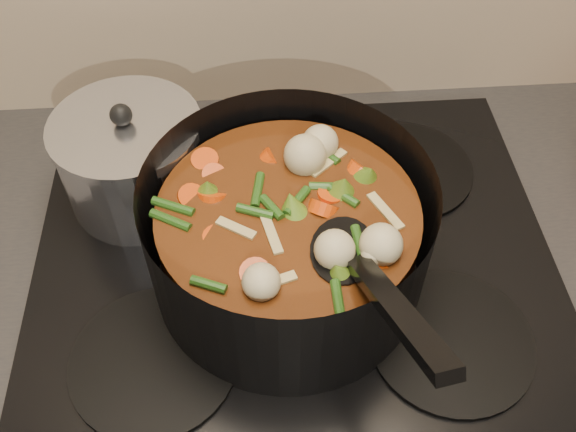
{
  "coord_description": "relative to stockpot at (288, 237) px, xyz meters",
  "views": [
    {
      "loc": [
        -0.04,
        1.47,
        1.55
      ],
      "look_at": [
        -0.01,
        1.9,
        1.04
      ],
      "focal_mm": 40.0,
      "sensor_mm": 36.0,
      "label": 1
    }
  ],
  "objects": [
    {
      "name": "stovetop",
      "position": [
        0.01,
        0.03,
        -0.08
      ],
      "size": [
        0.62,
        0.54,
        0.03
      ],
      "color": "black",
      "rests_on": "counter"
    },
    {
      "name": "stockpot",
      "position": [
        0.0,
        0.0,
        0.0
      ],
      "size": [
        0.31,
        0.41,
        0.23
      ],
      "rotation": [
        0.0,
        0.0,
        -0.02
      ],
      "color": "black",
      "rests_on": "stovetop"
    },
    {
      "name": "saucepan",
      "position": [
        -0.18,
        0.14,
        -0.01
      ],
      "size": [
        0.18,
        0.18,
        0.15
      ],
      "rotation": [
        0.0,
        0.0,
        0.28
      ],
      "color": "silver",
      "rests_on": "stovetop"
    },
    {
      "name": "counter",
      "position": [
        0.01,
        0.03,
        -0.54
      ],
      "size": [
        2.64,
        0.64,
        0.91
      ],
      "color": "brown",
      "rests_on": "ground"
    }
  ]
}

